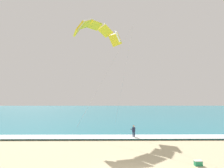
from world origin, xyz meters
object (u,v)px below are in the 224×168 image
Objects in this scene: kitesurfer at (134,131)px; kite_primary at (97,30)px; cooler_box at (198,163)px; surfboard at (134,138)px.

kite_primary reaches higher than kitesurfer.
kitesurfer is 2.91× the size of cooler_box.
kitesurfer reaches higher than cooler_box.
kite_primary is at bearing 134.34° from kitesurfer.
kite_primary is 24.01m from cooler_box.
kite_primary is at bearing 134.29° from surfboard.
cooler_box is (8.82, -15.61, -15.98)m from kite_primary.
kitesurfer is 11.01m from cooler_box.
surfboard is 0.91m from kitesurfer.
kitesurfer is at bearing -45.66° from kite_primary.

